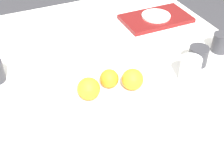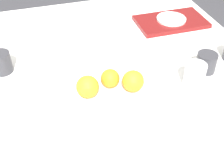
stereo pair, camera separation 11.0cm
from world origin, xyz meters
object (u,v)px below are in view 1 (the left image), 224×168
(fruit_platter, at_px, (112,91))
(orange_2, at_px, (133,79))
(serving_tray, at_px, (156,19))
(cup_0, at_px, (221,43))
(orange_0, at_px, (89,89))
(water_glass, at_px, (190,69))
(side_plate, at_px, (156,16))
(orange_1, at_px, (109,79))
(cup_1, at_px, (198,56))

(fruit_platter, xyz_separation_m, orange_2, (0.07, -0.02, 0.04))
(serving_tray, bearing_deg, cup_0, -72.78)
(orange_0, distance_m, orange_2, 0.16)
(water_glass, height_order, serving_tray, water_glass)
(orange_2, relative_size, serving_tray, 0.23)
(fruit_platter, distance_m, cup_0, 0.55)
(water_glass, bearing_deg, orange_2, 175.14)
(orange_2, xyz_separation_m, side_plate, (0.36, 0.44, -0.03))
(fruit_platter, height_order, orange_2, orange_2)
(orange_1, bearing_deg, fruit_platter, -92.40)
(orange_0, relative_size, cup_1, 1.00)
(orange_0, xyz_separation_m, orange_2, (0.16, -0.02, -0.00))
(fruit_platter, height_order, water_glass, water_glass)
(serving_tray, height_order, side_plate, side_plate)
(fruit_platter, height_order, cup_0, cup_0)
(orange_2, bearing_deg, cup_1, 8.87)
(orange_1, xyz_separation_m, cup_0, (0.54, 0.05, -0.01))
(orange_0, height_order, orange_2, orange_0)
(side_plate, relative_size, cup_0, 1.78)
(water_glass, bearing_deg, fruit_platter, 173.01)
(fruit_platter, relative_size, orange_0, 4.05)
(serving_tray, relative_size, side_plate, 2.35)
(fruit_platter, xyz_separation_m, cup_0, (0.54, 0.07, 0.03))
(orange_0, relative_size, water_glass, 0.83)
(orange_0, xyz_separation_m, side_plate, (0.52, 0.43, -0.04))
(cup_1, bearing_deg, orange_0, -175.83)
(side_plate, xyz_separation_m, cup_1, (-0.04, -0.39, 0.01))
(orange_1, xyz_separation_m, orange_2, (0.07, -0.04, 0.00))
(orange_2, bearing_deg, side_plate, 50.78)
(orange_1, relative_size, cup_0, 0.85)
(cup_0, bearing_deg, fruit_platter, -172.37)
(orange_1, bearing_deg, side_plate, 42.72)
(cup_1, bearing_deg, side_plate, 84.54)
(fruit_platter, relative_size, cup_0, 4.00)
(fruit_platter, bearing_deg, orange_0, -178.47)
(cup_0, height_order, cup_1, cup_0)
(serving_tray, height_order, cup_1, cup_1)
(serving_tray, bearing_deg, side_plate, 0.00)
(cup_0, bearing_deg, cup_1, -164.85)
(serving_tray, bearing_deg, orange_2, -129.22)
(orange_2, xyz_separation_m, cup_1, (0.32, 0.05, -0.02))
(fruit_platter, xyz_separation_m, orange_0, (-0.09, -0.00, 0.05))
(side_plate, distance_m, cup_0, 0.37)
(side_plate, xyz_separation_m, cup_0, (0.11, -0.35, 0.02))
(fruit_platter, bearing_deg, orange_1, 87.60)
(orange_1, bearing_deg, cup_1, 0.99)
(fruit_platter, distance_m, cup_1, 0.40)
(fruit_platter, bearing_deg, water_glass, -6.99)
(orange_2, height_order, serving_tray, orange_2)
(orange_0, relative_size, cup_0, 0.99)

